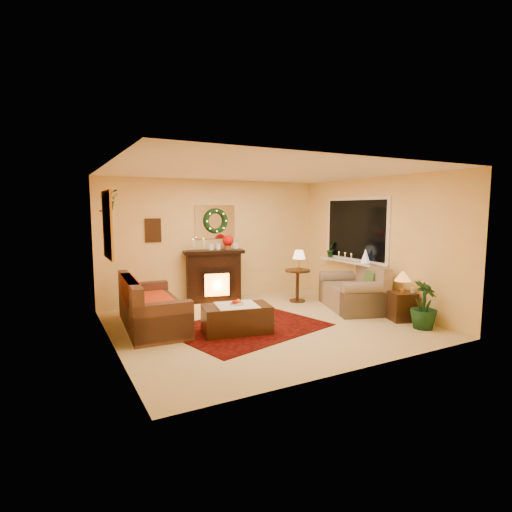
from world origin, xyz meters
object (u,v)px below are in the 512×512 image
end_table_square (402,305)px  coffee_table (237,320)px  sofa (152,302)px  fireplace (213,276)px  loveseat (352,288)px  side_table_round (297,287)px

end_table_square → coffee_table: end_table_square is taller
sofa → end_table_square: 4.36m
fireplace → coffee_table: size_ratio=1.06×
fireplace → loveseat: (2.20, -1.90, -0.13)m
fireplace → end_table_square: (2.40, -2.97, -0.28)m
sofa → coffee_table: sofa is taller
fireplace → side_table_round: size_ratio=1.63×
loveseat → coffee_table: size_ratio=1.45×
fireplace → end_table_square: size_ratio=2.22×
coffee_table → sofa: bearing=150.7°
sofa → end_table_square: size_ratio=3.91×
side_table_round → end_table_square: bearing=-68.5°
sofa → coffee_table: bearing=-36.9°
loveseat → end_table_square: loveseat is taller
sofa → coffee_table: (1.11, -0.95, -0.22)m
end_table_square → fireplace: bearing=128.9°
coffee_table → loveseat: bearing=18.2°
loveseat → side_table_round: (-0.62, 1.02, -0.10)m
sofa → loveseat: loveseat is taller
loveseat → coffee_table: bearing=-153.0°
sofa → loveseat: bearing=-5.6°
fireplace → end_table_square: bearing=-39.2°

